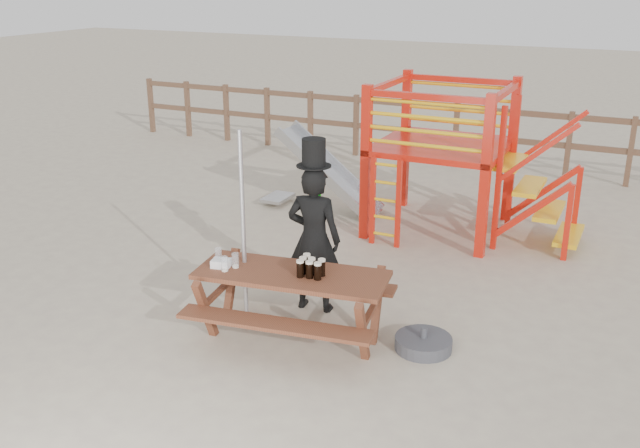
{
  "coord_description": "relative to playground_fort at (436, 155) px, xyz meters",
  "views": [
    {
      "loc": [
        2.82,
        -5.77,
        3.5
      ],
      "look_at": [
        -0.32,
        0.8,
        0.89
      ],
      "focal_mm": 40.0,
      "sensor_mm": 36.0,
      "label": 1
    }
  ],
  "objects": [
    {
      "name": "back_fence",
      "position": [
        -0.12,
        3.42,
        -0.34
      ],
      "size": [
        15.09,
        0.09,
        1.2
      ],
      "color": "brown",
      "rests_on": "ground"
    },
    {
      "name": "metal_pole",
      "position": [
        -0.84,
        -3.71,
        -0.04
      ],
      "size": [
        0.05,
        0.05,
        2.07
      ],
      "primitive_type": "cylinder",
      "color": "#B2B2B7",
      "rests_on": "ground"
    },
    {
      "name": "ground",
      "position": [
        -0.12,
        -3.58,
        -1.07
      ],
      "size": [
        60.0,
        60.0,
        0.0
      ],
      "primitive_type": "plane",
      "color": "#BCB092",
      "rests_on": "ground"
    },
    {
      "name": "empty_glasses",
      "position": [
        -0.94,
        -3.9,
        -0.28
      ],
      "size": [
        0.29,
        0.23,
        0.15
      ],
      "color": "silver",
      "rests_on": "picnic_table"
    },
    {
      "name": "man_with_hat",
      "position": [
        -0.4,
        -3.03,
        -0.23
      ],
      "size": [
        0.62,
        0.44,
        1.89
      ],
      "rotation": [
        0.0,
        0.0,
        3.25
      ],
      "color": "black",
      "rests_on": "ground"
    },
    {
      "name": "playground_fort",
      "position": [
        0.0,
        0.0,
        0.0
      ],
      "size": [
        4.71,
        1.84,
        2.1
      ],
      "color": "red",
      "rests_on": "ground"
    },
    {
      "name": "paper_bag",
      "position": [
        -0.98,
        -3.92,
        -0.31
      ],
      "size": [
        0.21,
        0.18,
        0.08
      ],
      "primitive_type": "cube",
      "rotation": [
        0.0,
        0.0,
        0.22
      ],
      "color": "white",
      "rests_on": "picnic_table"
    },
    {
      "name": "stout_pints",
      "position": [
        -0.1,
        -3.73,
        -0.26
      ],
      "size": [
        0.26,
        0.24,
        0.17
      ],
      "color": "black",
      "rests_on": "picnic_table"
    },
    {
      "name": "parasol_base",
      "position": [
        0.96,
        -3.39,
        -1.01
      ],
      "size": [
        0.56,
        0.56,
        0.24
      ],
      "color": "#3D3D43",
      "rests_on": "ground"
    },
    {
      "name": "picnic_table",
      "position": [
        -0.29,
        -3.75,
        -0.62
      ],
      "size": [
        2.03,
        1.55,
        0.72
      ],
      "rotation": [
        0.0,
        0.0,
        0.15
      ],
      "color": "brown",
      "rests_on": "ground"
    }
  ]
}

